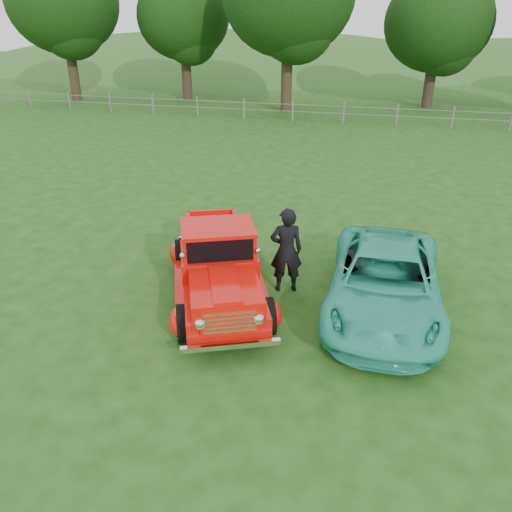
% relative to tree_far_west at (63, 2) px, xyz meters
% --- Properties ---
extents(ground, '(140.00, 140.00, 0.00)m').
position_rel_tree_far_west_xyz_m(ground, '(20.00, -26.00, -6.49)').
color(ground, '#1C4813').
rests_on(ground, ground).
extents(distant_hills, '(116.00, 60.00, 18.00)m').
position_rel_tree_far_west_xyz_m(distant_hills, '(15.92, 33.46, -11.03)').
color(distant_hills, '#2A5920').
rests_on(distant_hills, ground).
extents(fence_line, '(48.00, 0.12, 1.20)m').
position_rel_tree_far_west_xyz_m(fence_line, '(20.00, -4.00, -5.88)').
color(fence_line, '#696259').
rests_on(fence_line, ground).
extents(tree_far_west, '(7.60, 7.60, 9.93)m').
position_rel_tree_far_west_xyz_m(tree_far_west, '(0.00, 0.00, 0.00)').
color(tree_far_west, black).
rests_on(tree_far_west, ground).
extents(tree_mid_west, '(6.40, 6.40, 8.46)m').
position_rel_tree_far_west_xyz_m(tree_mid_west, '(8.00, 2.00, -0.94)').
color(tree_mid_west, black).
rests_on(tree_mid_west, ground).
extents(tree_near_east, '(6.80, 6.80, 8.33)m').
position_rel_tree_far_west_xyz_m(tree_near_east, '(25.00, 3.00, -1.24)').
color(tree_near_east, black).
rests_on(tree_near_east, ground).
extents(red_pickup, '(3.59, 5.27, 1.78)m').
position_rel_tree_far_west_xyz_m(red_pickup, '(19.21, -24.75, -5.69)').
color(red_pickup, black).
rests_on(red_pickup, ground).
extents(teal_sedan, '(2.33, 5.02, 1.39)m').
position_rel_tree_far_west_xyz_m(teal_sedan, '(22.76, -24.39, -5.79)').
color(teal_sedan, '#2EB899').
rests_on(teal_sedan, ground).
extents(man, '(0.85, 0.69, 2.01)m').
position_rel_tree_far_west_xyz_m(man, '(20.57, -24.03, -5.48)').
color(man, black).
rests_on(man, ground).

